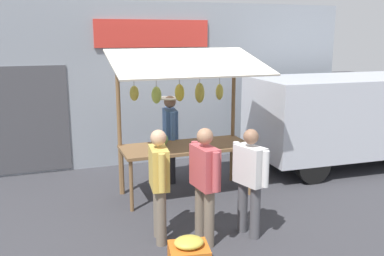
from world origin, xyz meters
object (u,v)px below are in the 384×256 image
at_px(market_stall, 185,107).
at_px(produce_crate_near, 189,256).
at_px(vendor_with_sunhat, 170,132).
at_px(shopper_with_ponytail, 205,178).
at_px(shopper_in_grey_tee, 159,179).
at_px(parked_van, 348,113).
at_px(shopper_with_shopping_bag, 250,176).

bearing_deg(market_stall, produce_crate_near, 72.34).
relative_size(market_stall, vendor_with_sunhat, 1.53).
distance_m(shopper_with_ponytail, shopper_in_grey_tee, 0.60).
height_order(shopper_with_ponytail, parked_van, parked_van).
bearing_deg(parked_van, market_stall, 9.42).
height_order(shopper_in_grey_tee, parked_van, parked_van).
relative_size(market_stall, shopper_with_shopping_bag, 1.66).
bearing_deg(produce_crate_near, market_stall, -107.66).
height_order(shopper_with_ponytail, shopper_with_shopping_bag, shopper_with_ponytail).
relative_size(shopper_with_shopping_bag, produce_crate_near, 2.89).
bearing_deg(shopper_with_ponytail, parked_van, -67.94).
bearing_deg(shopper_in_grey_tee, market_stall, -22.46).
bearing_deg(produce_crate_near, shopper_in_grey_tee, -82.95).
bearing_deg(shopper_in_grey_tee, shopper_with_ponytail, -107.06).
bearing_deg(produce_crate_near, shopper_with_ponytail, -124.85).
distance_m(vendor_with_sunhat, shopper_with_shopping_bag, 2.51).
height_order(shopper_in_grey_tee, produce_crate_near, shopper_in_grey_tee).
distance_m(shopper_in_grey_tee, parked_van, 5.08).
distance_m(vendor_with_sunhat, produce_crate_near, 3.28).
xyz_separation_m(market_stall, parked_van, (-3.80, -0.48, -0.43)).
height_order(market_stall, shopper_in_grey_tee, market_stall).
relative_size(vendor_with_sunhat, shopper_with_shopping_bag, 1.09).
relative_size(vendor_with_sunhat, parked_van, 0.37).
relative_size(shopper_in_grey_tee, produce_crate_near, 2.94).
xyz_separation_m(vendor_with_sunhat, shopper_with_ponytail, (0.28, 2.47, -0.07)).
xyz_separation_m(vendor_with_sunhat, parked_van, (-3.84, 0.23, 0.15)).
bearing_deg(shopper_with_ponytail, produce_crate_near, 138.61).
xyz_separation_m(vendor_with_sunhat, produce_crate_near, (0.71, 3.10, -0.76)).
bearing_deg(market_stall, parked_van, -172.81).
height_order(vendor_with_sunhat, shopper_in_grey_tee, vendor_with_sunhat).
bearing_deg(shopper_with_shopping_bag, parked_van, -73.54).
xyz_separation_m(shopper_in_grey_tee, produce_crate_near, (-0.11, 0.88, -0.67)).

